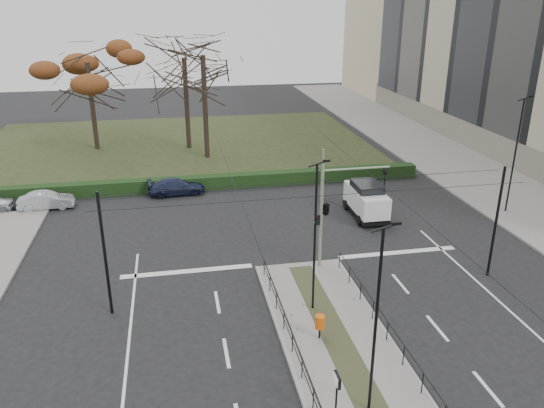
{
  "coord_description": "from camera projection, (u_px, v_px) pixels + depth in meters",
  "views": [
    {
      "loc": [
        -6.26,
        -20.19,
        13.64
      ],
      "look_at": [
        -0.93,
        7.64,
        2.66
      ],
      "focal_mm": 35.0,
      "sensor_mm": 36.0,
      "label": 1
    }
  ],
  "objects": [
    {
      "name": "parked_car_second",
      "position": [
        46.0,
        200.0,
        36.69
      ],
      "size": [
        3.77,
        1.53,
        1.22
      ],
      "primitive_type": "imported",
      "rotation": [
        0.0,
        0.0,
        1.64
      ],
      "color": "#A5A7AC",
      "rests_on": "ground"
    },
    {
      "name": "median_island",
      "position": [
        339.0,
        346.0,
        22.2
      ],
      "size": [
        4.4,
        15.0,
        0.14
      ],
      "primitive_type": "cube",
      "color": "slate",
      "rests_on": "ground"
    },
    {
      "name": "rust_tree",
      "position": [
        87.0,
        62.0,
        48.46
      ],
      "size": [
        10.2,
        10.2,
        10.68
      ],
      "color": "black",
      "rests_on": "park"
    },
    {
      "name": "sidewalk_east",
      "position": [
        448.0,
        160.0,
        47.8
      ],
      "size": [
        8.0,
        90.0,
        0.14
      ],
      "primitive_type": "cube",
      "color": "slate",
      "rests_on": "ground"
    },
    {
      "name": "litter_bin",
      "position": [
        320.0,
        322.0,
        22.32
      ],
      "size": [
        0.43,
        0.43,
        1.09
      ],
      "color": "black",
      "rests_on": "median_island"
    },
    {
      "name": "ground",
      "position": [
        323.0,
        315.0,
        24.52
      ],
      "size": [
        140.0,
        140.0,
        0.0
      ],
      "primitive_type": "plane",
      "color": "black",
      "rests_on": "ground"
    },
    {
      "name": "streetlamp_median_far",
      "position": [
        315.0,
        237.0,
        23.47
      ],
      "size": [
        0.6,
        0.12,
        7.2
      ],
      "color": "black",
      "rests_on": "median_island"
    },
    {
      "name": "hedge",
      "position": [
        180.0,
        184.0,
        40.32
      ],
      "size": [
        38.0,
        1.0,
        1.0
      ],
      "primitive_type": "cube",
      "color": "black",
      "rests_on": "ground"
    },
    {
      "name": "traffic_light",
      "position": [
        328.0,
        207.0,
        27.61
      ],
      "size": [
        3.96,
        2.25,
        5.83
      ],
      "color": "gray",
      "rests_on": "median_island"
    },
    {
      "name": "info_panel",
      "position": [
        337.0,
        386.0,
        17.46
      ],
      "size": [
        0.12,
        0.53,
        2.04
      ],
      "color": "black",
      "rests_on": "median_island"
    },
    {
      "name": "white_van",
      "position": [
        366.0,
        199.0,
        35.2
      ],
      "size": [
        2.05,
        4.38,
        2.35
      ],
      "color": "silver",
      "rests_on": "ground"
    },
    {
      "name": "streetlamp_sidewalk",
      "position": [
        515.0,
        155.0,
        34.74
      ],
      "size": [
        0.65,
        0.13,
        7.82
      ],
      "color": "black",
      "rests_on": "sidewalk_east"
    },
    {
      "name": "bare_tree_center",
      "position": [
        184.0,
        65.0,
        48.9
      ],
      "size": [
        8.48,
        8.48,
        11.28
      ],
      "color": "black",
      "rests_on": "park"
    },
    {
      "name": "streetlamp_median_near",
      "position": [
        376.0,
        321.0,
        17.35
      ],
      "size": [
        0.6,
        0.12,
        7.16
      ],
      "color": "black",
      "rests_on": "median_island"
    },
    {
      "name": "park",
      "position": [
        176.0,
        145.0,
        52.75
      ],
      "size": [
        38.0,
        26.0,
        0.1
      ],
      "primitive_type": "cube",
      "color": "#232D16",
      "rests_on": "ground"
    },
    {
      "name": "catenary",
      "position": [
        316.0,
        233.0,
        24.77
      ],
      "size": [
        20.0,
        34.0,
        6.0
      ],
      "color": "black",
      "rests_on": "ground"
    },
    {
      "name": "bare_tree_near",
      "position": [
        203.0,
        63.0,
        45.64
      ],
      "size": [
        6.89,
        6.89,
        12.02
      ],
      "color": "black",
      "rests_on": "park"
    },
    {
      "name": "parked_car_third",
      "position": [
        177.0,
        186.0,
        39.44
      ],
      "size": [
        4.27,
        1.98,
        1.21
      ],
      "primitive_type": "imported",
      "rotation": [
        0.0,
        0.0,
        1.64
      ],
      "color": "#1B2341",
      "rests_on": "ground"
    },
    {
      "name": "median_railing",
      "position": [
        341.0,
        329.0,
        21.79
      ],
      "size": [
        4.14,
        13.24,
        0.92
      ],
      "color": "black",
      "rests_on": "median_island"
    }
  ]
}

